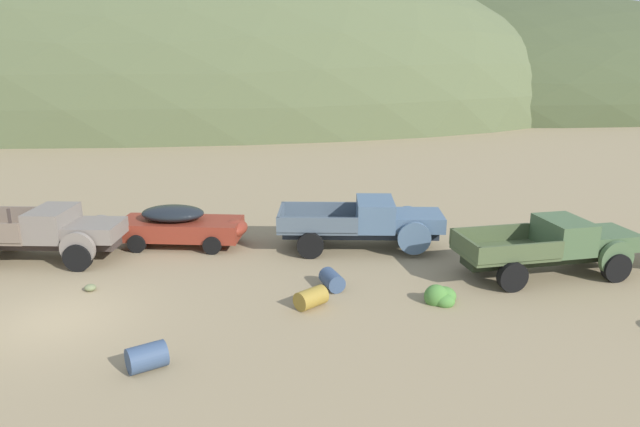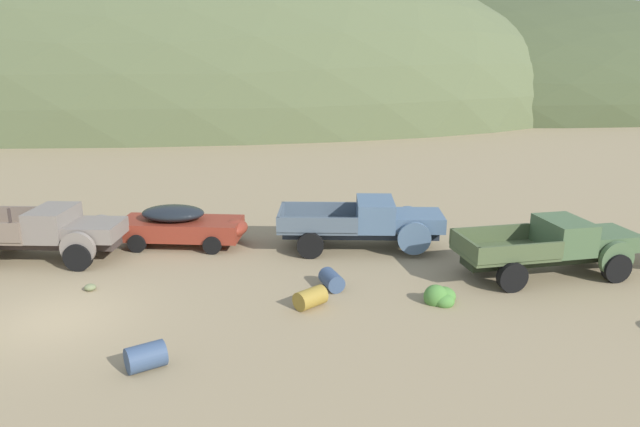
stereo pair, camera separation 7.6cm
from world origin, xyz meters
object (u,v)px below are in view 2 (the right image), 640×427
truck_weathered_green (560,246)px  truck_primer_gray (52,232)px  oil_drum_foreground (146,357)px  oil_drum_spare (332,280)px  truck_chalk_blue (372,222)px  car_rust_red (184,225)px  oil_drum_tipped (310,298)px

truck_weathered_green → truck_primer_gray: bearing=163.3°
oil_drum_foreground → oil_drum_spare: oil_drum_foreground is taller
truck_chalk_blue → oil_drum_foreground: 10.58m
truck_primer_gray → oil_drum_spare: bearing=-12.8°
truck_primer_gray → oil_drum_foreground: 9.27m
oil_drum_spare → truck_weathered_green: bearing=12.7°
truck_chalk_blue → oil_drum_foreground: truck_chalk_blue is taller
oil_drum_foreground → oil_drum_spare: size_ratio=1.03×
car_rust_red → oil_drum_tipped: car_rust_red is taller
oil_drum_tipped → oil_drum_spare: bearing=68.2°
oil_drum_foreground → oil_drum_tipped: (3.61, 3.63, -0.03)m
car_rust_red → truck_weathered_green: (13.31, -2.14, 0.17)m
truck_primer_gray → truck_chalk_blue: size_ratio=0.95×
car_rust_red → truck_chalk_blue: size_ratio=0.79×
truck_chalk_blue → oil_drum_tipped: truck_chalk_blue is taller
truck_primer_gray → oil_drum_spare: size_ratio=5.52×
truck_primer_gray → truck_weathered_green: bearing=-2.3°
truck_primer_gray → car_rust_red: bearing=21.2°
truck_primer_gray → oil_drum_tipped: (9.50, -3.50, -0.71)m
oil_drum_foreground → oil_drum_tipped: size_ratio=1.03×
truck_primer_gray → truck_weathered_green: truck_primer_gray is taller
truck_primer_gray → truck_chalk_blue: bearing=8.2°
truck_chalk_blue → oil_drum_spare: size_ratio=5.83×
truck_weathered_green → oil_drum_spare: (-7.53, -1.70, -0.71)m
car_rust_red → truck_weathered_green: size_ratio=0.77×
truck_chalk_blue → truck_weathered_green: bearing=-21.9°
oil_drum_tipped → truck_primer_gray: bearing=159.8°
truck_primer_gray → truck_chalk_blue: 11.57m
oil_drum_spare → oil_drum_tipped: size_ratio=1.00×
truck_chalk_blue → oil_drum_spare: truck_chalk_blue is taller
truck_chalk_blue → car_rust_red: bearing=179.1°
truck_weathered_green → oil_drum_foreground: size_ratio=5.82×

